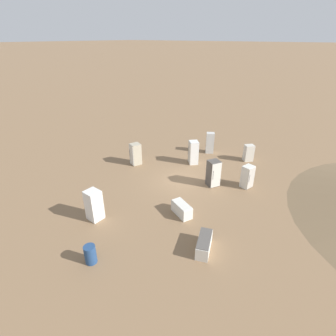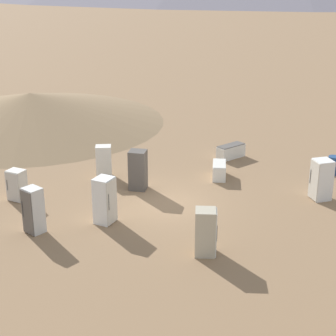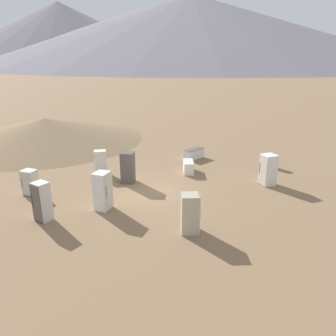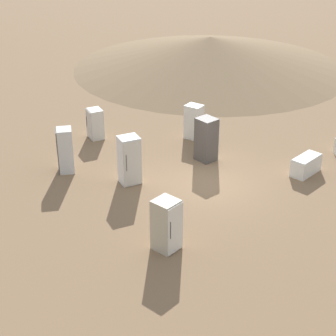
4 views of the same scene
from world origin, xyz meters
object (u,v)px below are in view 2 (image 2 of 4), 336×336
discarded_fridge_0 (33,210)px  discarded_fridge_3 (206,232)px  discarded_fridge_8 (104,161)px  discarded_fridge_1 (105,200)px  discarded_fridge_2 (138,170)px  discarded_fridge_6 (219,170)px  discarded_fridge_7 (231,151)px  rusty_barrel (333,165)px  discarded_fridge_5 (17,185)px  discarded_fridge_4 (321,180)px

discarded_fridge_0 → discarded_fridge_3: (-3.65, -5.81, -0.05)m
discarded_fridge_3 → discarded_fridge_8: 8.97m
discarded_fridge_1 → discarded_fridge_2: 3.74m
discarded_fridge_6 → discarded_fridge_8: 5.70m
discarded_fridge_7 → discarded_fridge_8: (-0.74, 7.10, 0.44)m
discarded_fridge_0 → discarded_fridge_3: bearing=-154.0°
discarded_fridge_2 → rusty_barrel: discarded_fridge_2 is taller
discarded_fridge_2 → discarded_fridge_5: 5.50m
discarded_fridge_1 → discarded_fridge_2: (3.05, -2.18, -0.03)m
discarded_fridge_5 → discarded_fridge_7: 11.60m
discarded_fridge_6 → rusty_barrel: (-1.27, -5.61, 0.10)m
discarded_fridge_3 → discarded_fridge_5: size_ratio=1.26×
discarded_fridge_3 → discarded_fridge_4: bearing=135.8°
discarded_fridge_0 → discarded_fridge_6: size_ratio=1.21×
discarded_fridge_3 → rusty_barrel: bearing=142.8°
discarded_fridge_5 → discarded_fridge_2: bearing=-140.8°
discarded_fridge_2 → discarded_fridge_8: 2.35m
discarded_fridge_0 → discarded_fridge_4: size_ratio=1.01×
discarded_fridge_0 → discarded_fridge_8: 6.34m
discarded_fridge_0 → discarded_fridge_1: size_ratio=0.96×
discarded_fridge_3 → discarded_fridge_4: (3.19, -6.72, 0.04)m
discarded_fridge_0 → discarded_fridge_7: (5.83, -10.89, -0.57)m
rusty_barrel → discarded_fridge_5: bearing=84.7°
discarded_fridge_3 → discarded_fridge_0: bearing=-101.7°
discarded_fridge_1 → discarded_fridge_7: 9.94m
discarded_fridge_1 → discarded_fridge_7: discarded_fridge_1 is taller
rusty_barrel → discarded_fridge_6: bearing=77.2°
discarded_fridge_3 → discarded_fridge_1: bearing=-120.7°
discarded_fridge_2 → discarded_fridge_6: bearing=31.6°
discarded_fridge_3 → discarded_fridge_8: discarded_fridge_3 is taller
discarded_fridge_1 → discarded_fridge_0: bearing=-45.7°
discarded_fridge_6 → discarded_fridge_0: bearing=42.2°
discarded_fridge_8 → discarded_fridge_6: bearing=-5.0°
discarded_fridge_1 → discarded_fridge_6: 7.16m
discarded_fridge_8 → rusty_barrel: discarded_fridge_8 is taller
discarded_fridge_2 → discarded_fridge_8: discarded_fridge_2 is taller
discarded_fridge_4 → discarded_fridge_2: bearing=66.5°
discarded_fridge_6 → discarded_fridge_7: (2.53, -1.70, -0.01)m
discarded_fridge_5 → discarded_fridge_7: bearing=-125.1°
discarded_fridge_0 → discarded_fridge_8: (5.09, -3.79, -0.13)m
discarded_fridge_6 → discarded_fridge_8: discarded_fridge_8 is taller
discarded_fridge_7 → discarded_fridge_8: size_ratio=1.08×
discarded_fridge_2 → discarded_fridge_3: size_ratio=1.07×
rusty_barrel → discarded_fridge_8: bearing=74.5°
discarded_fridge_7 → discarded_fridge_6: bearing=124.5°
discarded_fridge_1 → discarded_fridge_5: size_ratio=1.38×
discarded_fridge_4 → discarded_fridge_6: discarded_fridge_4 is taller
discarded_fridge_0 → discarded_fridge_1: bearing=-121.1°
discarded_fridge_0 → discarded_fridge_7: discarded_fridge_0 is taller
discarded_fridge_2 → discarded_fridge_3: bearing=-54.7°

